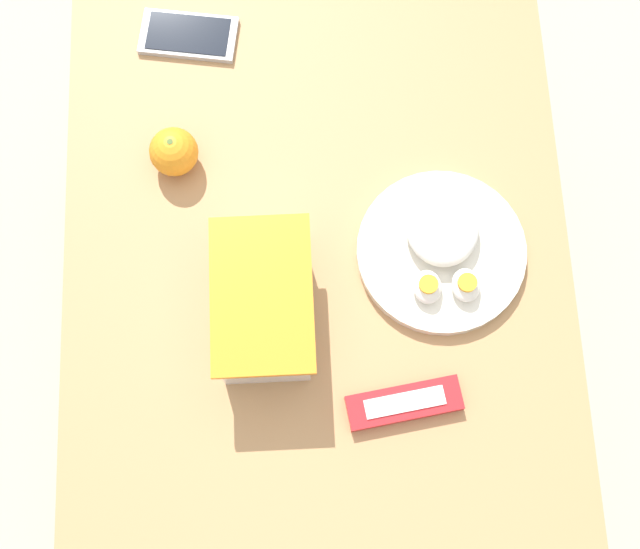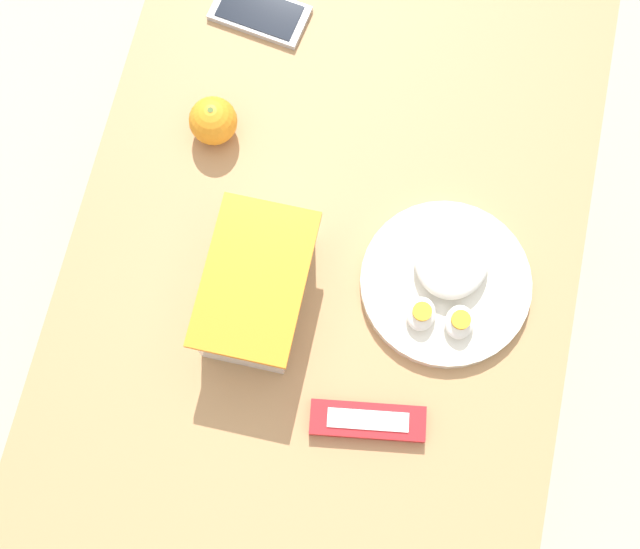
{
  "view_description": "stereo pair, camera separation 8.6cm",
  "coord_description": "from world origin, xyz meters",
  "px_view_note": "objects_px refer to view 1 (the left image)",
  "views": [
    {
      "loc": [
        -0.33,
        0.01,
        1.9
      ],
      "look_at": [
        -0.0,
        -0.0,
        0.75
      ],
      "focal_mm": 50.0,
      "sensor_mm": 36.0,
      "label": 1
    },
    {
      "loc": [
        -0.32,
        -0.07,
        1.9
      ],
      "look_at": [
        -0.0,
        -0.0,
        0.75
      ],
      "focal_mm": 50.0,
      "sensor_mm": 36.0,
      "label": 2
    }
  ],
  "objects_px": {
    "food_container": "(264,305)",
    "cell_phone": "(188,36)",
    "orange_fruit": "(174,152)",
    "candy_bar": "(404,403)",
    "rice_plate": "(442,246)"
  },
  "relations": [
    {
      "from": "food_container",
      "to": "cell_phone",
      "type": "distance_m",
      "value": 0.44
    },
    {
      "from": "food_container",
      "to": "rice_plate",
      "type": "height_order",
      "value": "food_container"
    },
    {
      "from": "cell_phone",
      "to": "food_container",
      "type": "bearing_deg",
      "value": -166.65
    },
    {
      "from": "orange_fruit",
      "to": "rice_plate",
      "type": "height_order",
      "value": "orange_fruit"
    },
    {
      "from": "food_container",
      "to": "orange_fruit",
      "type": "relative_size",
      "value": 3.03
    },
    {
      "from": "food_container",
      "to": "cell_phone",
      "type": "relative_size",
      "value": 1.37
    },
    {
      "from": "orange_fruit",
      "to": "candy_bar",
      "type": "bearing_deg",
      "value": -140.51
    },
    {
      "from": "cell_phone",
      "to": "orange_fruit",
      "type": "bearing_deg",
      "value": 174.9
    },
    {
      "from": "food_container",
      "to": "rice_plate",
      "type": "distance_m",
      "value": 0.26
    },
    {
      "from": "food_container",
      "to": "cell_phone",
      "type": "bearing_deg",
      "value": 13.35
    },
    {
      "from": "food_container",
      "to": "candy_bar",
      "type": "xyz_separation_m",
      "value": [
        -0.13,
        -0.18,
        -0.04
      ]
    },
    {
      "from": "orange_fruit",
      "to": "cell_phone",
      "type": "xyz_separation_m",
      "value": [
        0.2,
        -0.02,
        -0.03
      ]
    },
    {
      "from": "food_container",
      "to": "orange_fruit",
      "type": "xyz_separation_m",
      "value": [
        0.23,
        0.12,
        -0.01
      ]
    },
    {
      "from": "orange_fruit",
      "to": "rice_plate",
      "type": "bearing_deg",
      "value": -112.51
    },
    {
      "from": "cell_phone",
      "to": "candy_bar",
      "type": "bearing_deg",
      "value": -153.46
    }
  ]
}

